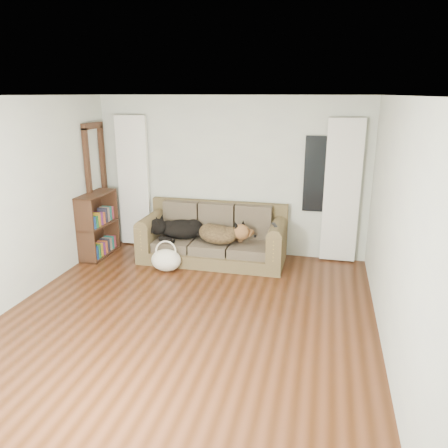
% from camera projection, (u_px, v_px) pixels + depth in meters
% --- Properties ---
extents(floor, '(5.00, 5.00, 0.00)m').
position_uv_depth(floor, '(185.00, 320.00, 5.27)').
color(floor, '#3A1C0B').
rests_on(floor, ground).
extents(ceiling, '(5.00, 5.00, 0.00)m').
position_uv_depth(ceiling, '(179.00, 96.00, 4.52)').
color(ceiling, white).
rests_on(ceiling, ground).
extents(wall_back, '(4.50, 0.04, 2.60)m').
position_uv_depth(wall_back, '(230.00, 177.00, 7.23)').
color(wall_back, beige).
rests_on(wall_back, ground).
extents(wall_left, '(0.04, 5.00, 2.60)m').
position_uv_depth(wall_left, '(9.00, 205.00, 5.39)').
color(wall_left, beige).
rests_on(wall_left, ground).
extents(wall_right, '(0.04, 5.00, 2.60)m').
position_uv_depth(wall_right, '(394.00, 230.00, 4.40)').
color(wall_right, beige).
rests_on(wall_right, ground).
extents(curtain_left, '(0.55, 0.08, 2.25)m').
position_uv_depth(curtain_left, '(134.00, 182.00, 7.57)').
color(curtain_left, white).
rests_on(curtain_left, ground).
extents(curtain_right, '(0.55, 0.08, 2.25)m').
position_uv_depth(curtain_right, '(342.00, 192.00, 6.80)').
color(curtain_right, white).
rests_on(curtain_right, ground).
extents(window_pane, '(0.50, 0.03, 1.20)m').
position_uv_depth(window_pane, '(320.00, 174.00, 6.85)').
color(window_pane, black).
rests_on(window_pane, wall_back).
extents(door_casing, '(0.07, 0.60, 2.10)m').
position_uv_depth(door_casing, '(97.00, 190.00, 7.36)').
color(door_casing, black).
rests_on(door_casing, ground).
extents(sofa, '(2.31, 1.00, 0.95)m').
position_uv_depth(sofa, '(213.00, 234.00, 7.02)').
color(sofa, brown).
rests_on(sofa, floor).
extents(dog_black_lab, '(0.77, 0.58, 0.31)m').
position_uv_depth(dog_black_lab, '(180.00, 230.00, 7.12)').
color(dog_black_lab, black).
rests_on(dog_black_lab, sofa).
extents(dog_shepherd, '(0.83, 0.73, 0.31)m').
position_uv_depth(dog_shepherd, '(221.00, 234.00, 6.88)').
color(dog_shepherd, black).
rests_on(dog_shepherd, sofa).
extents(tv_remote, '(0.11, 0.19, 0.02)m').
position_uv_depth(tv_remote, '(274.00, 225.00, 6.54)').
color(tv_remote, black).
rests_on(tv_remote, sofa).
extents(tote_bag, '(0.53, 0.44, 0.34)m').
position_uv_depth(tote_bag, '(166.00, 261.00, 6.69)').
color(tote_bag, beige).
rests_on(tote_bag, floor).
extents(bookshelf, '(0.34, 0.86, 1.06)m').
position_uv_depth(bookshelf, '(98.00, 226.00, 7.25)').
color(bookshelf, black).
rests_on(bookshelf, floor).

